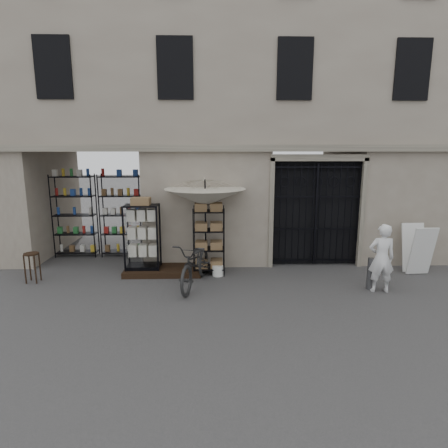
{
  "coord_description": "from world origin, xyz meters",
  "views": [
    {
      "loc": [
        -1.08,
        -7.93,
        3.23
      ],
      "look_at": [
        -0.8,
        1.4,
        1.35
      ],
      "focal_mm": 30.0,
      "sensor_mm": 36.0,
      "label": 1
    }
  ],
  "objects_px": {
    "white_bucket": "(218,271)",
    "wooden_stool": "(32,267)",
    "steel_bollard": "(370,274)",
    "display_cabinet": "(143,240)",
    "market_umbrella": "(205,193)",
    "shopkeeper": "(379,291)",
    "wire_rack": "(209,241)",
    "easel_sign": "(418,249)",
    "bicycle": "(196,285)"
  },
  "relations": [
    {
      "from": "white_bucket",
      "to": "wooden_stool",
      "type": "relative_size",
      "value": 0.38
    },
    {
      "from": "display_cabinet",
      "to": "market_umbrella",
      "type": "height_order",
      "value": "market_umbrella"
    },
    {
      "from": "wire_rack",
      "to": "easel_sign",
      "type": "distance_m",
      "value": 5.45
    },
    {
      "from": "display_cabinet",
      "to": "market_umbrella",
      "type": "distance_m",
      "value": 2.04
    },
    {
      "from": "display_cabinet",
      "to": "market_umbrella",
      "type": "relative_size",
      "value": 0.61
    },
    {
      "from": "bicycle",
      "to": "wooden_stool",
      "type": "xyz_separation_m",
      "value": [
        -4.03,
        0.35,
        0.39
      ]
    },
    {
      "from": "market_umbrella",
      "to": "steel_bollard",
      "type": "relative_size",
      "value": 3.93
    },
    {
      "from": "white_bucket",
      "to": "wooden_stool",
      "type": "bearing_deg",
      "value": -175.75
    },
    {
      "from": "market_umbrella",
      "to": "white_bucket",
      "type": "bearing_deg",
      "value": -40.35
    },
    {
      "from": "shopkeeper",
      "to": "bicycle",
      "type": "bearing_deg",
      "value": -2.36
    },
    {
      "from": "display_cabinet",
      "to": "bicycle",
      "type": "xyz_separation_m",
      "value": [
        1.42,
        -0.91,
        -0.91
      ]
    },
    {
      "from": "market_umbrella",
      "to": "shopkeeper",
      "type": "distance_m",
      "value": 4.78
    },
    {
      "from": "white_bucket",
      "to": "bicycle",
      "type": "height_order",
      "value": "bicycle"
    },
    {
      "from": "white_bucket",
      "to": "easel_sign",
      "type": "bearing_deg",
      "value": 0.16
    },
    {
      "from": "market_umbrella",
      "to": "easel_sign",
      "type": "xyz_separation_m",
      "value": [
        5.53,
        -0.25,
        -1.47
      ]
    },
    {
      "from": "bicycle",
      "to": "display_cabinet",
      "type": "bearing_deg",
      "value": 161.2
    },
    {
      "from": "wire_rack",
      "to": "wooden_stool",
      "type": "bearing_deg",
      "value": 165.52
    },
    {
      "from": "shopkeeper",
      "to": "market_umbrella",
      "type": "bearing_deg",
      "value": -15.54
    },
    {
      "from": "wire_rack",
      "to": "white_bucket",
      "type": "height_order",
      "value": "wire_rack"
    },
    {
      "from": "white_bucket",
      "to": "shopkeeper",
      "type": "distance_m",
      "value": 3.9
    },
    {
      "from": "wire_rack",
      "to": "steel_bollard",
      "type": "relative_size",
      "value": 2.36
    },
    {
      "from": "bicycle",
      "to": "market_umbrella",
      "type": "bearing_deg",
      "value": 91.34
    },
    {
      "from": "wooden_stool",
      "to": "steel_bollard",
      "type": "bearing_deg",
      "value": -5.05
    },
    {
      "from": "market_umbrella",
      "to": "shopkeeper",
      "type": "relative_size",
      "value": 1.86
    },
    {
      "from": "shopkeeper",
      "to": "easel_sign",
      "type": "relative_size",
      "value": 1.24
    },
    {
      "from": "bicycle",
      "to": "wire_rack",
      "type": "bearing_deg",
      "value": 84.93
    },
    {
      "from": "white_bucket",
      "to": "display_cabinet",
      "type": "bearing_deg",
      "value": 173.48
    },
    {
      "from": "market_umbrella",
      "to": "white_bucket",
      "type": "xyz_separation_m",
      "value": [
        0.31,
        -0.27,
        -2.0
      ]
    },
    {
      "from": "wire_rack",
      "to": "display_cabinet",
      "type": "bearing_deg",
      "value": 157.43
    },
    {
      "from": "shopkeeper",
      "to": "white_bucket",
      "type": "bearing_deg",
      "value": -13.43
    },
    {
      "from": "wire_rack",
      "to": "market_umbrella",
      "type": "height_order",
      "value": "market_umbrella"
    },
    {
      "from": "wooden_stool",
      "to": "white_bucket",
      "type": "bearing_deg",
      "value": 4.25
    },
    {
      "from": "wooden_stool",
      "to": "shopkeeper",
      "type": "height_order",
      "value": "wooden_stool"
    },
    {
      "from": "market_umbrella",
      "to": "steel_bollard",
      "type": "xyz_separation_m",
      "value": [
        3.85,
        -1.32,
        -1.75
      ]
    },
    {
      "from": "market_umbrella",
      "to": "white_bucket",
      "type": "height_order",
      "value": "market_umbrella"
    },
    {
      "from": "shopkeeper",
      "to": "display_cabinet",
      "type": "bearing_deg",
      "value": -9.62
    },
    {
      "from": "wire_rack",
      "to": "shopkeeper",
      "type": "relative_size",
      "value": 1.12
    },
    {
      "from": "bicycle",
      "to": "shopkeeper",
      "type": "height_order",
      "value": "bicycle"
    },
    {
      "from": "display_cabinet",
      "to": "white_bucket",
      "type": "distance_m",
      "value": 2.11
    },
    {
      "from": "bicycle",
      "to": "easel_sign",
      "type": "relative_size",
      "value": 1.65
    },
    {
      "from": "shopkeeper",
      "to": "easel_sign",
      "type": "distance_m",
      "value": 2.05
    },
    {
      "from": "wooden_stool",
      "to": "steel_bollard",
      "type": "relative_size",
      "value": 0.98
    },
    {
      "from": "white_bucket",
      "to": "steel_bollard",
      "type": "relative_size",
      "value": 0.37
    },
    {
      "from": "wire_rack",
      "to": "white_bucket",
      "type": "bearing_deg",
      "value": -61.23
    },
    {
      "from": "steel_bollard",
      "to": "shopkeeper",
      "type": "distance_m",
      "value": 0.44
    },
    {
      "from": "bicycle",
      "to": "wooden_stool",
      "type": "distance_m",
      "value": 4.06
    },
    {
      "from": "display_cabinet",
      "to": "shopkeeper",
      "type": "relative_size",
      "value": 1.15
    },
    {
      "from": "white_bucket",
      "to": "shopkeeper",
      "type": "relative_size",
      "value": 0.18
    },
    {
      "from": "display_cabinet",
      "to": "white_bucket",
      "type": "height_order",
      "value": "display_cabinet"
    },
    {
      "from": "bicycle",
      "to": "easel_sign",
      "type": "distance_m",
      "value": 5.83
    }
  ]
}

